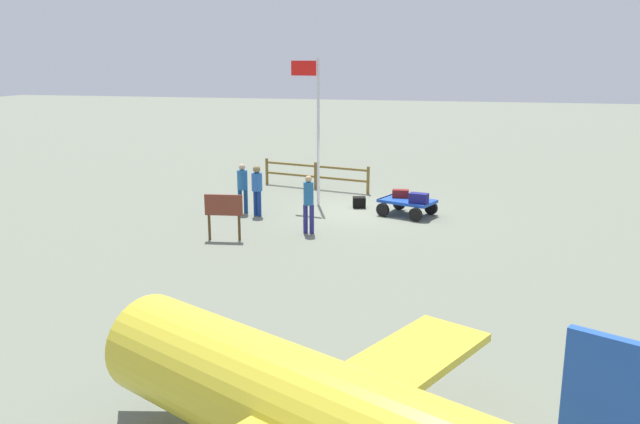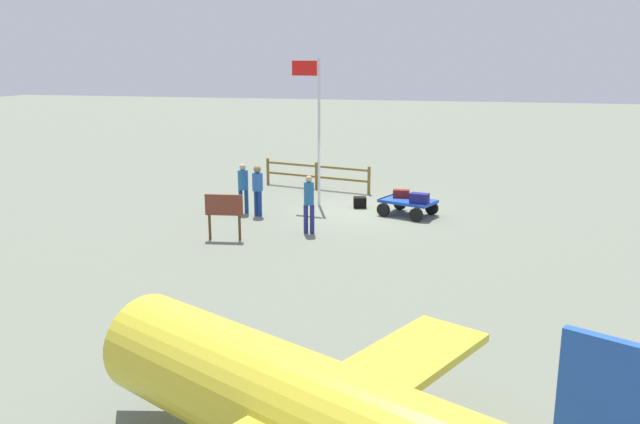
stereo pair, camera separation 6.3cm
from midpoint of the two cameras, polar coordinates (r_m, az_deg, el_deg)
ground_plane at (r=22.70m, az=3.78°, el=0.07°), size 120.00×120.00×0.00m
luggage_cart at (r=22.16m, az=7.56°, el=0.76°), size 2.06×1.82×0.55m
suitcase_navy at (r=21.60m, az=8.62°, el=1.22°), size 0.66×0.44×0.33m
suitcase_maroon at (r=22.38m, az=7.04°, el=1.62°), size 0.57×0.31×0.28m
suitcase_dark at (r=23.20m, az=3.40°, el=0.86°), size 0.53×0.49×0.38m
worker_lead at (r=19.58m, az=-1.11°, el=1.00°), size 0.34×0.31×1.80m
worker_trailing at (r=21.88m, az=-5.66°, el=2.30°), size 0.50×0.50×1.73m
worker_supervisor at (r=22.32m, az=-6.93°, el=2.43°), size 0.41×0.41×1.72m
airplane_near at (r=7.96m, az=-1.25°, el=-17.33°), size 7.55×6.01×3.08m
flagpole at (r=23.11m, az=-0.51°, el=8.18°), size 1.05×0.19×5.24m
signboard at (r=19.11m, az=-8.59°, el=0.24°), size 1.12×0.21×1.36m
wooden_fence at (r=26.45m, az=-0.47°, el=3.44°), size 4.65×1.21×1.09m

